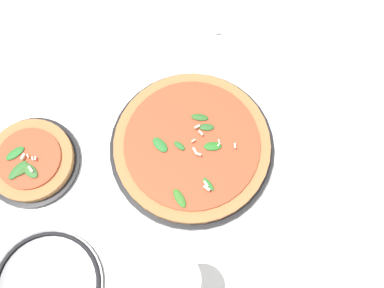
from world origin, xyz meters
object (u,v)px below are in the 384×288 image
at_px(pizza_personal_side, 31,161).
at_px(side_plate_white, 47,286).
at_px(pizza_arugula_main, 192,146).
at_px(wine_glass, 174,281).

bearing_deg(pizza_personal_side, side_plate_white, -176.20).
relative_size(pizza_arugula_main, wine_glass, 1.88).
distance_m(wine_glass, side_plate_white, 0.27).
bearing_deg(wine_glass, pizza_arugula_main, -15.29).
height_order(wine_glass, side_plate_white, wine_glass).
bearing_deg(pizza_personal_side, wine_glass, -137.89).
distance_m(pizza_personal_side, wine_glass, 0.40).
relative_size(pizza_personal_side, wine_glass, 1.07).
bearing_deg(wine_glass, side_plate_white, 81.68).
height_order(pizza_personal_side, wine_glass, wine_glass).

